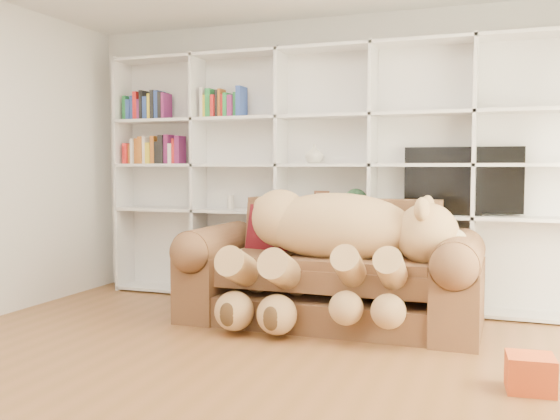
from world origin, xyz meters
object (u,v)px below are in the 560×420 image
at_px(sofa, 331,276).
at_px(teddy_bear, 334,240).
at_px(tv, 463,181).
at_px(gift_box, 530,373).

height_order(sofa, teddy_bear, teddy_bear).
distance_m(teddy_bear, tv, 1.37).
bearing_deg(gift_box, sofa, 142.50).
distance_m(sofa, tv, 1.45).
bearing_deg(teddy_bear, tv, 52.25).
bearing_deg(tv, sofa, -144.04).
distance_m(sofa, teddy_bear, 0.39).
bearing_deg(sofa, tv, 35.96).
bearing_deg(tv, teddy_bear, -134.63).
relative_size(sofa, tv, 2.39).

